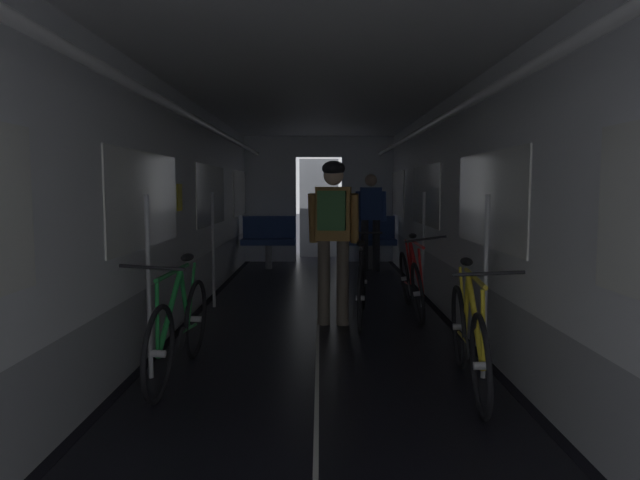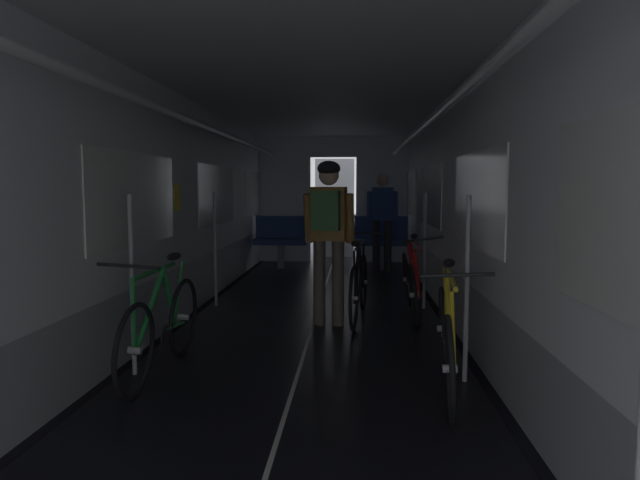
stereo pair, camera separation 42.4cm
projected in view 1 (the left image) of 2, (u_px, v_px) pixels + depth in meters
train_car_shell at (320, 163)px, 5.69m from camera, size 3.14×12.34×2.57m
bench_seat_far_left at (271, 237)px, 10.25m from camera, size 0.98×0.51×0.95m
bench_seat_far_right at (370, 237)px, 10.24m from camera, size 0.98×0.51×0.95m
bicycle_green at (181, 328)px, 4.34m from camera, size 0.44×1.69×0.94m
bicycle_yellow at (471, 337)px, 4.07m from camera, size 0.44×1.69×0.94m
bicycle_red at (413, 281)px, 6.53m from camera, size 0.44×1.69×0.95m
person_cyclist_aisle at (335, 224)px, 5.93m from camera, size 0.55×0.42×1.73m
bicycle_black_in_aisle at (364, 285)px, 6.25m from camera, size 0.44×1.68×0.93m
person_standing_near_bench at (372, 215)px, 9.83m from camera, size 0.53×0.23×1.69m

